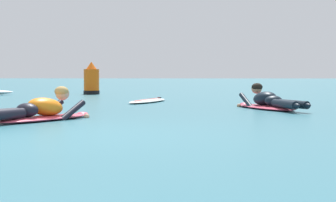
# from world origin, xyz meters

# --- Properties ---
(ground_plane) EXTENTS (120.00, 120.00, 0.00)m
(ground_plane) POSITION_xyz_m (0.00, 10.00, 0.00)
(ground_plane) COLOR #2D6B7A
(surfer_near) EXTENTS (1.45, 2.36, 0.54)m
(surfer_near) POSITION_xyz_m (-0.22, 1.96, 0.14)
(surfer_near) COLOR #E54C66
(surfer_near) RESTS_ON ground
(surfer_far) EXTENTS (1.28, 2.58, 0.55)m
(surfer_far) POSITION_xyz_m (3.40, 5.05, 0.14)
(surfer_far) COLOR #E54C66
(surfer_far) RESTS_ON ground
(drifting_surfboard) EXTENTS (1.00, 2.27, 0.16)m
(drifting_surfboard) POSITION_xyz_m (0.85, 7.70, 0.03)
(drifting_surfboard) COLOR white
(drifting_surfboard) RESTS_ON ground
(channel_marker_buoy) EXTENTS (0.52, 0.52, 1.05)m
(channel_marker_buoy) POSITION_xyz_m (-1.47, 13.00, 0.42)
(channel_marker_buoy) COLOR #EA5B0F
(channel_marker_buoy) RESTS_ON ground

